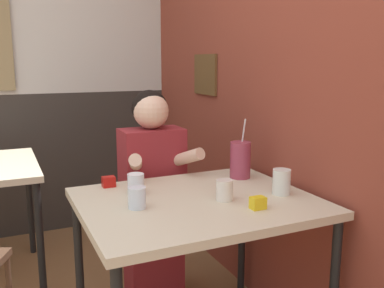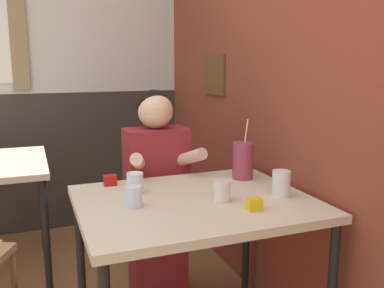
% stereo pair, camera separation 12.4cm
% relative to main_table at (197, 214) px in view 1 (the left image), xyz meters
% --- Properties ---
extents(brick_wall_right, '(0.08, 4.22, 2.70)m').
position_rel_main_table_xyz_m(brick_wall_right, '(0.56, 0.72, 0.67)').
color(brick_wall_right, brown).
rests_on(brick_wall_right, ground_plane).
extents(back_wall, '(5.26, 0.09, 2.70)m').
position_rel_main_table_xyz_m(back_wall, '(-0.62, 1.85, 0.67)').
color(back_wall, silver).
rests_on(back_wall, ground_plane).
extents(main_table, '(1.00, 0.82, 0.75)m').
position_rel_main_table_xyz_m(main_table, '(0.00, 0.00, 0.00)').
color(main_table, beige).
rests_on(main_table, ground_plane).
extents(person_seated, '(0.42, 0.40, 1.19)m').
position_rel_main_table_xyz_m(person_seated, '(-0.01, 0.57, -0.06)').
color(person_seated, maroon).
rests_on(person_seated, ground_plane).
extents(cocktail_pitcher, '(0.11, 0.11, 0.31)m').
position_rel_main_table_xyz_m(cocktail_pitcher, '(0.35, 0.22, 0.16)').
color(cocktail_pitcher, '#99384C').
rests_on(cocktail_pitcher, main_table).
extents(glass_near_pitcher, '(0.08, 0.08, 0.09)m').
position_rel_main_table_xyz_m(glass_near_pitcher, '(-0.22, 0.17, 0.12)').
color(glass_near_pitcher, silver).
rests_on(glass_near_pitcher, main_table).
extents(glass_center, '(0.08, 0.08, 0.11)m').
position_rel_main_table_xyz_m(glass_center, '(0.37, -0.10, 0.13)').
color(glass_center, silver).
rests_on(glass_center, main_table).
extents(glass_far_side, '(0.07, 0.07, 0.09)m').
position_rel_main_table_xyz_m(glass_far_side, '(0.10, -0.07, 0.11)').
color(glass_far_side, silver).
rests_on(glass_far_side, main_table).
extents(glass_by_brick, '(0.07, 0.07, 0.09)m').
position_rel_main_table_xyz_m(glass_by_brick, '(-0.27, -0.01, 0.11)').
color(glass_by_brick, silver).
rests_on(glass_by_brick, main_table).
extents(condiment_ketchup, '(0.06, 0.04, 0.05)m').
position_rel_main_table_xyz_m(condiment_ketchup, '(-0.31, 0.34, 0.09)').
color(condiment_ketchup, '#B7140F').
rests_on(condiment_ketchup, main_table).
extents(condiment_mustard, '(0.06, 0.04, 0.05)m').
position_rel_main_table_xyz_m(condiment_mustard, '(0.17, -0.22, 0.09)').
color(condiment_mustard, yellow).
rests_on(condiment_mustard, main_table).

